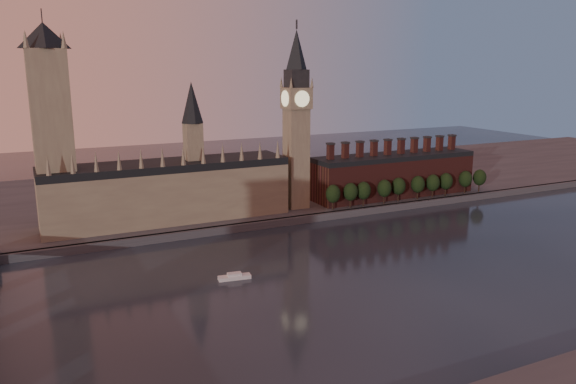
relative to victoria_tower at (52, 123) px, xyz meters
name	(u,v)px	position (x,y,z in m)	size (l,w,h in m)	color
ground	(393,277)	(120.00, -115.00, -59.09)	(900.00, 900.00, 0.00)	black
north_bank	(239,189)	(120.00, 63.04, -57.09)	(900.00, 182.00, 4.00)	#4D4D52
palace_of_westminster	(169,188)	(55.59, -0.09, -37.46)	(130.00, 30.30, 74.00)	gray
victoria_tower	(52,123)	(0.00, 0.00, 0.00)	(24.00, 24.00, 108.00)	gray
big_ben	(296,118)	(130.00, -5.00, -2.26)	(15.00, 15.00, 107.00)	gray
chimney_block	(393,174)	(200.00, -5.00, -41.27)	(110.00, 25.00, 37.00)	#50221E
embankment_tree_0	(333,194)	(146.38, -20.25, -45.62)	(8.60, 8.60, 14.88)	black
embankment_tree_1	(351,192)	(158.23, -20.36, -45.62)	(8.60, 8.60, 14.88)	black
embankment_tree_2	(364,191)	(167.14, -20.75, -45.62)	(8.60, 8.60, 14.88)	black
embankment_tree_3	(384,188)	(181.90, -21.06, -45.62)	(8.60, 8.60, 14.88)	black
embankment_tree_4	(399,186)	(193.44, -19.71, -45.62)	(8.60, 8.60, 14.88)	black
embankment_tree_5	(418,184)	(207.81, -20.34, -45.62)	(8.60, 8.60, 14.88)	black
embankment_tree_6	(433,183)	(219.33, -20.84, -45.62)	(8.60, 8.60, 14.88)	black
embankment_tree_7	(446,181)	(230.21, -20.57, -45.62)	(8.60, 8.60, 14.88)	black
embankment_tree_8	(465,179)	(246.87, -20.30, -45.62)	(8.60, 8.60, 14.88)	black
embankment_tree_9	(480,177)	(258.85, -20.65, -45.62)	(8.60, 8.60, 14.88)	black
river_boat	(234,277)	(59.72, -88.38, -58.06)	(13.84, 5.61, 2.69)	silver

